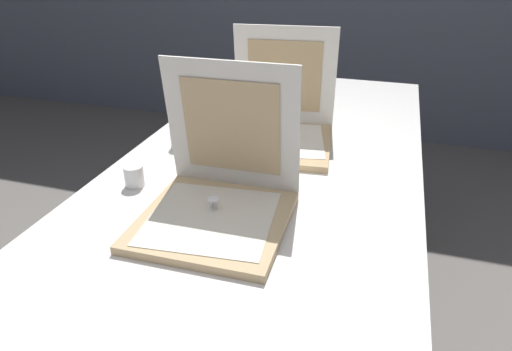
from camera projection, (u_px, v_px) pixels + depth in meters
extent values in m
cube|color=silver|center=(265.00, 173.00, 1.39)|extent=(0.93, 2.17, 0.03)
cylinder|color=gray|center=(247.00, 143.00, 2.52)|extent=(0.04, 0.04, 0.72)
cylinder|color=gray|center=(392.00, 161.00, 2.32)|extent=(0.04, 0.04, 0.72)
cube|color=tan|center=(214.00, 221.00, 1.10)|extent=(0.36, 0.36, 0.02)
cube|color=silver|center=(211.00, 217.00, 1.09)|extent=(0.32, 0.32, 0.00)
cube|color=white|center=(232.00, 127.00, 1.15)|extent=(0.36, 0.05, 0.35)
cube|color=tan|center=(231.00, 128.00, 1.14)|extent=(0.26, 0.04, 0.25)
cylinder|color=white|center=(213.00, 199.00, 1.11)|extent=(0.03, 0.03, 0.00)
cylinder|color=white|center=(217.00, 205.00, 1.12)|extent=(0.01, 0.01, 0.03)
cylinder|color=white|center=(213.00, 202.00, 1.13)|extent=(0.01, 0.01, 0.03)
cylinder|color=white|center=(210.00, 205.00, 1.12)|extent=(0.01, 0.01, 0.03)
cube|color=tan|center=(278.00, 143.00, 1.52)|extent=(0.39, 0.39, 0.02)
cube|color=silver|center=(279.00, 139.00, 1.52)|extent=(0.35, 0.35, 0.00)
cube|color=white|center=(285.00, 77.00, 1.57)|extent=(0.36, 0.09, 0.35)
cube|color=tan|center=(285.00, 77.00, 1.57)|extent=(0.26, 0.06, 0.25)
cylinder|color=white|center=(134.00, 176.00, 1.27)|extent=(0.05, 0.05, 0.06)
cylinder|color=white|center=(179.00, 139.00, 1.50)|extent=(0.05, 0.05, 0.06)
cube|color=white|center=(280.00, 345.00, 0.77)|extent=(0.13, 0.13, 0.00)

